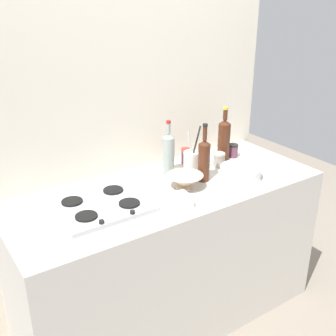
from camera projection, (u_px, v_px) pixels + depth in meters
name	position (u px, v px, depth m)	size (l,w,h in m)	color
ground_plane	(168.00, 313.00, 2.68)	(6.00, 6.00, 0.00)	gray
counter_block	(168.00, 255.00, 2.51)	(1.80, 0.70, 0.90)	beige
backsplash_panel	(133.00, 117.00, 2.49)	(1.90, 0.06, 2.43)	beige
stovetop_hob	(101.00, 205.00, 2.11)	(0.47, 0.40, 0.04)	#B2B2B7
plate_stack	(240.00, 173.00, 2.43)	(0.25, 0.24, 0.07)	white
wine_bottle_leftmost	(168.00, 153.00, 2.45)	(0.07, 0.07, 0.33)	gray
wine_bottle_mid_left	(204.00, 159.00, 2.37)	(0.07, 0.07, 0.34)	#472314
wine_bottle_mid_right	(224.00, 139.00, 2.66)	(0.08, 0.08, 0.35)	#472314
mixing_bowl	(185.00, 181.00, 2.30)	(0.20, 0.20, 0.08)	beige
butter_dish	(177.00, 201.00, 2.12)	(0.13, 0.11, 0.06)	white
utensil_crock	(191.00, 162.00, 2.49)	(0.10, 0.10, 0.30)	silver
condiment_jar_front	(233.00, 151.00, 2.74)	(0.06, 0.06, 0.09)	#66384C
condiment_jar_rear	(219.00, 160.00, 2.59)	(0.07, 0.07, 0.09)	#9E998C
condiment_jar_spare	(186.00, 156.00, 2.63)	(0.06, 0.06, 0.10)	#66384C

